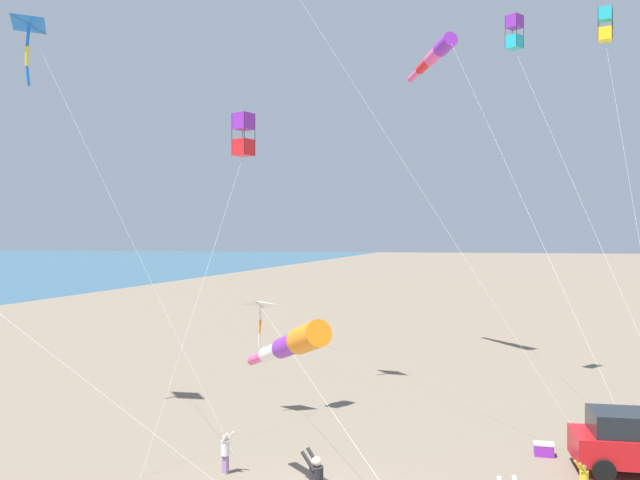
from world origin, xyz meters
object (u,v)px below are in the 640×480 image
Objects in this scene: cooler_box at (544,449)px; person_bystander_far at (226,450)px; kite_box_red_high_left at (243,135)px; kite_delta_yellow_midlevel at (30,25)px; kite_box_long_streamer_right at (605,25)px; kite_box_rainbow_low_near at (515,32)px; kite_windsock_teal_far_right at (291,344)px; kite_windsock_checkered_midright at (435,54)px; kite_delta_magenta_far_left at (260,305)px.

person_bystander_far is (9.42, 3.98, 0.48)m from cooler_box.
person_bystander_far is 11.43m from kite_box_red_high_left.
cooler_box is 24.00m from kite_delta_yellow_midlevel.
kite_box_long_streamer_right reaches higher than cooler_box.
kite_box_rainbow_low_near is at bearing -122.25° from person_bystander_far.
cooler_box is at bearing -135.86° from kite_windsock_teal_far_right.
kite_box_rainbow_low_near is at bearing -87.30° from cooler_box.
kite_windsock_checkered_midright is 11.55m from kite_box_long_streamer_right.
kite_box_long_streamer_right is (-3.16, -7.89, 15.99)m from cooler_box.
kite_delta_yellow_midlevel is (18.73, 0.73, 14.98)m from cooler_box.
kite_windsock_teal_far_right is at bearing 69.68° from kite_box_rainbow_low_near.
kite_windsock_checkered_midright is 1.19× the size of kite_delta_yellow_midlevel.
person_bystander_far reaches higher than cooler_box.
kite_delta_yellow_midlevel is at bearing -19.28° from person_bystander_far.
kite_windsock_checkered_midright is 20.21m from kite_delta_magenta_far_left.
kite_windsock_checkered_midright reaches higher than person_bystander_far.
kite_windsock_teal_far_right is at bearing 118.89° from kite_box_red_high_left.
cooler_box is 24.37m from kite_windsock_checkered_midright.
kite_windsock_checkered_midright reaches higher than kite_box_red_high_left.
kite_delta_yellow_midlevel reaches higher than kite_windsock_teal_far_right.
kite_delta_magenta_far_left is (10.49, -2.29, 4.19)m from cooler_box.
kite_box_rainbow_low_near reaches higher than kite_box_red_high_left.
kite_delta_magenta_far_left is (1.08, -6.27, 3.70)m from person_bystander_far.
kite_delta_magenta_far_left is at bearing -159.89° from kite_delta_yellow_midlevel.
kite_delta_magenta_far_left is 18.90m from kite_box_long_streamer_right.
cooler_box is 19.51m from kite_box_rainbow_low_near.
kite_delta_magenta_far_left is at bearing 38.26° from kite_box_rainbow_low_near.
kite_box_rainbow_low_near is (-6.16, -16.62, 12.48)m from kite_windsock_teal_far_right.
kite_delta_yellow_midlevel is 0.88× the size of kite_box_rainbow_low_near.
kite_windsock_teal_far_right is 21.01m from kite_box_long_streamer_right.
kite_box_long_streamer_right is at bearing -157.70° from kite_delta_magenta_far_left.
cooler_box is 0.04× the size of kite_delta_yellow_midlevel.
kite_box_rainbow_low_near reaches higher than kite_delta_magenta_far_left.
cooler_box is 0.03× the size of kite_windsock_checkered_midright.
kite_box_long_streamer_right is (-21.89, -8.61, 1.01)m from kite_delta_yellow_midlevel.
kite_windsock_checkered_midright is at bearing -95.06° from kite_windsock_teal_far_right.
cooler_box is 10.14m from kite_windsock_teal_far_right.
kite_delta_magenta_far_left is (-8.23, -3.01, -10.80)m from kite_delta_yellow_midlevel.
kite_windsock_teal_far_right is 0.55× the size of kite_box_long_streamer_right.
kite_box_rainbow_low_near is 1.04× the size of kite_box_long_streamer_right.
person_bystander_far is 0.08× the size of kite_box_long_streamer_right.
kite_delta_yellow_midlevel is 9.24m from kite_box_red_high_left.
kite_delta_magenta_far_left is (5.87, 14.00, -13.34)m from kite_windsock_checkered_midright.
kite_box_red_high_left is 16.37m from kite_box_long_streamer_right.
kite_box_red_high_left reaches higher than person_bystander_far.
kite_box_red_high_left is at bearing 68.50° from kite_windsock_checkered_midright.
kite_delta_yellow_midlevel reaches higher than kite_box_red_high_left.
person_bystander_far is 0.07× the size of kite_box_rainbow_low_near.
kite_delta_yellow_midlevel is at bearing 21.48° from kite_box_long_streamer_right.
person_bystander_far is 0.11× the size of kite_box_red_high_left.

